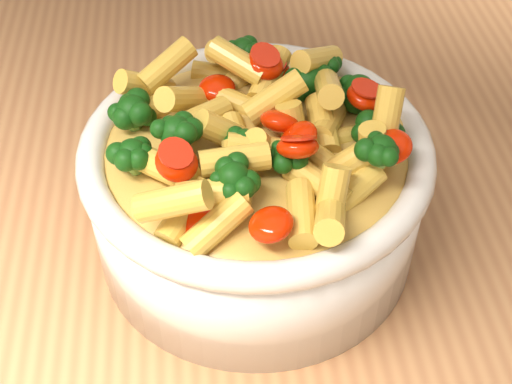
{
  "coord_description": "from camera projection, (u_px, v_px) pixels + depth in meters",
  "views": [
    {
      "loc": [
        -0.13,
        -0.36,
        1.28
      ],
      "look_at": [
        -0.09,
        -0.03,
        0.95
      ],
      "focal_mm": 50.0,
      "sensor_mm": 36.0,
      "label": 1
    }
  ],
  "objects": [
    {
      "name": "serving_bowl",
      "position": [
        256.0,
        191.0,
        0.47
      ],
      "size": [
        0.22,
        0.22,
        0.1
      ],
      "color": "silver",
      "rests_on": "table"
    },
    {
      "name": "table",
      "position": [
        363.0,
        285.0,
        0.6
      ],
      "size": [
        1.2,
        0.8,
        0.9
      ],
      "color": "#B57D4D",
      "rests_on": "ground"
    },
    {
      "name": "pasta_salad",
      "position": [
        256.0,
        121.0,
        0.43
      ],
      "size": [
        0.18,
        0.18,
        0.04
      ],
      "color": "gold",
      "rests_on": "serving_bowl"
    }
  ]
}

